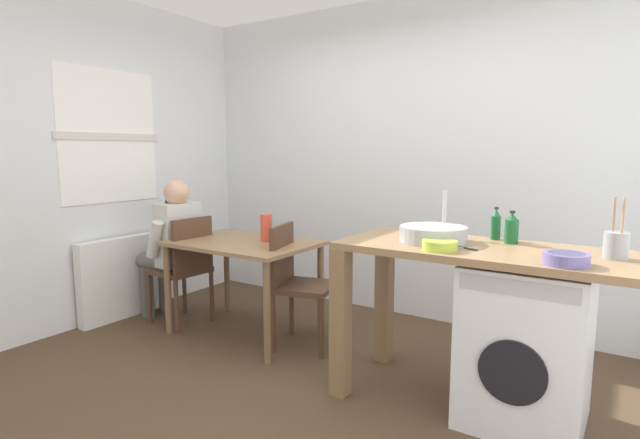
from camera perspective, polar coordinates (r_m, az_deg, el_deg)
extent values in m
plane|color=#4C3826|center=(3.16, -3.40, -19.11)|extent=(5.46, 5.46, 0.00)
cube|color=silver|center=(4.34, 10.43, 6.68)|extent=(4.60, 0.10, 2.70)
cube|color=silver|center=(4.45, -26.53, 6.00)|extent=(0.10, 3.80, 2.70)
cube|color=white|center=(4.56, -23.06, 8.75)|extent=(0.01, 0.90, 1.10)
cube|color=beige|center=(4.56, -23.00, 8.75)|extent=(0.02, 0.96, 0.06)
cube|color=white|center=(4.63, -21.72, -6.20)|extent=(0.10, 0.80, 0.70)
cube|color=olive|center=(3.88, -8.82, -2.70)|extent=(1.10, 0.76, 0.03)
cylinder|color=brown|center=(4.10, -17.09, -7.71)|extent=(0.05, 0.05, 0.71)
cylinder|color=brown|center=(3.42, -6.10, -10.55)|extent=(0.05, 0.05, 0.71)
cylinder|color=brown|center=(4.53, -10.65, -6.00)|extent=(0.05, 0.05, 0.71)
cylinder|color=brown|center=(3.93, 0.06, -8.04)|extent=(0.05, 0.05, 0.71)
cube|color=#4C3323|center=(4.31, -15.82, -5.60)|extent=(0.42, 0.42, 0.04)
cube|color=#4C3323|center=(4.12, -14.40, -2.95)|extent=(0.06, 0.38, 0.45)
cylinder|color=#4C3323|center=(4.41, -19.02, -8.46)|extent=(0.04, 0.04, 0.45)
cylinder|color=#4C3323|center=(4.61, -15.30, -7.58)|extent=(0.04, 0.04, 0.45)
cylinder|color=#4C3323|center=(4.12, -16.15, -9.46)|extent=(0.04, 0.04, 0.45)
cylinder|color=#4C3323|center=(4.34, -12.33, -8.45)|extent=(0.04, 0.04, 0.45)
cube|color=#4C3323|center=(3.65, -1.70, -7.74)|extent=(0.49, 0.49, 0.04)
cube|color=#4C3323|center=(3.66, -4.38, -4.09)|extent=(0.13, 0.38, 0.45)
cylinder|color=#4C3323|center=(3.83, 1.82, -10.51)|extent=(0.04, 0.04, 0.45)
cylinder|color=#4C3323|center=(3.50, 0.14, -12.30)|extent=(0.04, 0.04, 0.45)
cylinder|color=#4C3323|center=(3.94, -3.29, -9.99)|extent=(0.04, 0.04, 0.45)
cylinder|color=#4C3323|center=(3.62, -5.40, -11.63)|extent=(0.04, 0.04, 0.45)
cylinder|color=#595651|center=(4.58, -19.23, -7.84)|extent=(0.11, 0.11, 0.45)
cylinder|color=#595651|center=(4.68, -17.40, -7.42)|extent=(0.11, 0.11, 0.45)
cylinder|color=#595651|center=(4.39, -18.21, -4.78)|extent=(0.41, 0.16, 0.14)
cylinder|color=#595651|center=(4.49, -16.34, -4.41)|extent=(0.41, 0.16, 0.14)
cube|color=silver|center=(4.25, -15.97, -1.66)|extent=(0.22, 0.35, 0.52)
cylinder|color=silver|center=(4.15, -18.43, -2.19)|extent=(0.19, 0.10, 0.31)
cylinder|color=silver|center=(4.40, -13.95, -1.46)|extent=(0.19, 0.10, 0.31)
sphere|color=tan|center=(4.21, -16.15, 2.98)|extent=(0.21, 0.21, 0.21)
sphere|color=black|center=(4.26, -16.59, 1.90)|extent=(0.12, 0.12, 0.12)
cube|color=olive|center=(2.83, 17.82, -3.38)|extent=(1.50, 0.68, 0.04)
cube|color=brown|center=(2.96, 2.37, -11.77)|extent=(0.10, 0.10, 0.88)
cube|color=brown|center=(3.44, 7.39, -8.95)|extent=(0.10, 0.10, 0.88)
cube|color=silver|center=(2.90, 22.54, -12.99)|extent=(0.60, 0.60, 0.86)
cylinder|color=black|center=(2.64, 21.20, -16.07)|extent=(0.32, 0.02, 0.32)
cube|color=#B2B2B7|center=(2.51, 21.71, -7.33)|extent=(0.54, 0.01, 0.08)
cylinder|color=#9EA0A5|center=(2.90, 12.87, -1.63)|extent=(0.38, 0.38, 0.09)
cylinder|color=#B2B2B7|center=(3.05, 14.10, 0.61)|extent=(0.02, 0.02, 0.28)
cylinder|color=#19592D|center=(3.07, 19.51, -0.90)|extent=(0.06, 0.06, 0.14)
cone|color=#19592D|center=(3.06, 19.59, 0.73)|extent=(0.05, 0.05, 0.04)
cylinder|color=#262626|center=(3.06, 19.61, 1.23)|extent=(0.02, 0.02, 0.02)
cylinder|color=#19592D|center=(2.97, 21.12, -1.31)|extent=(0.07, 0.07, 0.13)
cone|color=#19592D|center=(2.96, 21.20, 0.32)|extent=(0.07, 0.07, 0.04)
cylinder|color=#262626|center=(2.96, 21.23, 0.81)|extent=(0.03, 0.03, 0.01)
cylinder|color=#A8C63D|center=(2.68, 13.59, -2.86)|extent=(0.18, 0.18, 0.05)
cylinder|color=olive|center=(2.67, 13.60, -2.60)|extent=(0.15, 0.15, 0.03)
cylinder|color=gray|center=(2.77, 30.84, -2.58)|extent=(0.11, 0.11, 0.13)
cylinder|color=#99724C|center=(2.76, 30.69, 0.44)|extent=(0.01, 0.04, 0.18)
cylinder|color=#99724C|center=(2.74, 31.46, 0.33)|extent=(0.01, 0.05, 0.18)
cylinder|color=slate|center=(2.52, 26.42, -4.08)|extent=(0.20, 0.20, 0.05)
cylinder|color=#3D375B|center=(2.52, 26.44, -3.77)|extent=(0.16, 0.16, 0.03)
cylinder|color=#D84C38|center=(3.84, -6.20, -0.94)|extent=(0.09, 0.09, 0.21)
cube|color=#B2B2B7|center=(2.74, 16.28, -3.15)|extent=(0.15, 0.06, 0.01)
cube|color=#262628|center=(2.74, 16.28, -3.15)|extent=(0.15, 0.06, 0.01)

